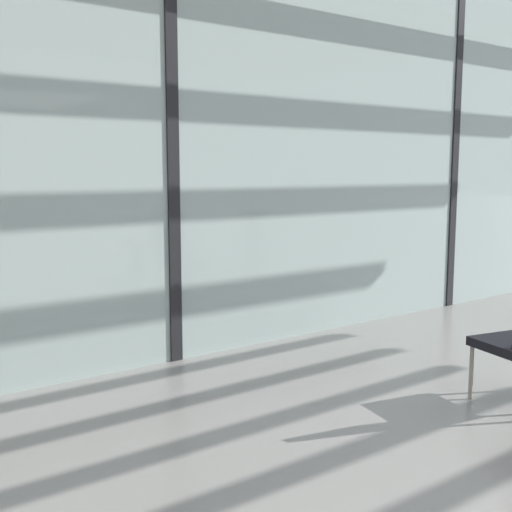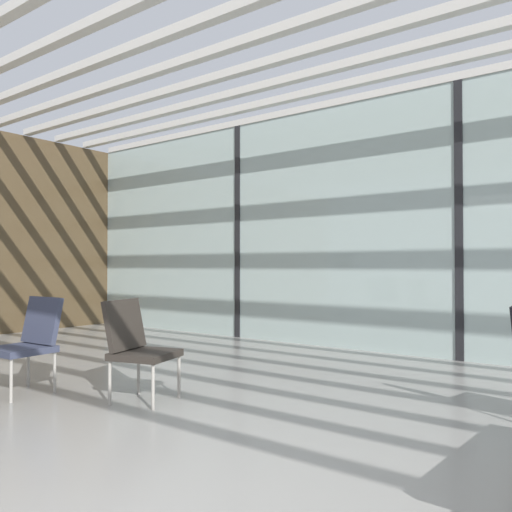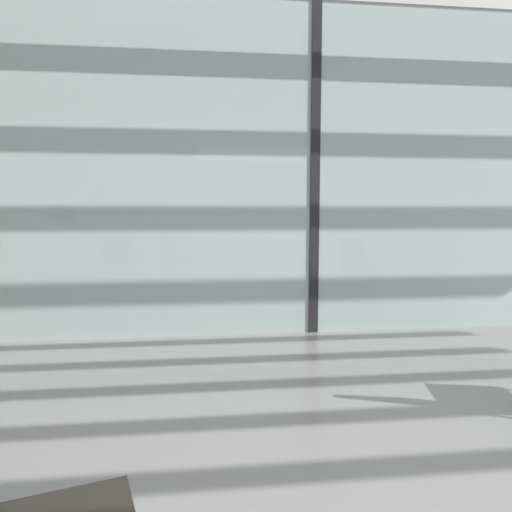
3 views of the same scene
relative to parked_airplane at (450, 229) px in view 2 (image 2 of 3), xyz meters
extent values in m
cube|color=#A3B7B2|center=(1.72, -5.48, -0.28)|extent=(14.00, 0.08, 3.46)
cube|color=black|center=(-1.78, -5.48, -0.28)|extent=(0.10, 0.12, 3.46)
cube|color=black|center=(1.72, -5.48, -0.28)|extent=(0.10, 0.12, 3.46)
cube|color=beige|center=(1.72, -7.28, 1.50)|extent=(13.72, 0.12, 0.10)
cube|color=beige|center=(1.72, -6.68, 1.50)|extent=(13.72, 0.12, 0.10)
cube|color=beige|center=(1.72, -6.08, 1.50)|extent=(13.72, 0.12, 0.10)
cube|color=beige|center=(1.72, -5.48, 1.50)|extent=(13.72, 0.12, 0.10)
ellipsoid|color=silver|center=(0.29, 0.00, 0.00)|extent=(10.38, 4.01, 4.01)
sphere|color=gray|center=(-4.49, 0.00, 0.00)|extent=(2.20, 2.20, 2.20)
sphere|color=black|center=(-2.57, -1.84, 0.30)|extent=(0.28, 0.28, 0.28)
sphere|color=black|center=(-1.67, -1.84, 0.30)|extent=(0.28, 0.28, 0.28)
sphere|color=black|center=(-0.77, -1.84, 0.30)|extent=(0.28, 0.28, 0.28)
sphere|color=black|center=(0.13, -1.84, 0.30)|extent=(0.28, 0.28, 0.28)
cube|color=#28231E|center=(0.10, -9.10, -1.60)|extent=(0.59, 0.59, 0.06)
cube|color=#28231E|center=(-0.11, -9.16, -1.35)|extent=(0.27, 0.50, 0.44)
cylinder|color=gray|center=(0.36, -9.24, -1.82)|extent=(0.03, 0.03, 0.37)
cylinder|color=gray|center=(0.24, -8.84, -1.82)|extent=(0.03, 0.03, 0.37)
cylinder|color=gray|center=(-0.05, -9.36, -1.82)|extent=(0.03, 0.03, 0.37)
cylinder|color=gray|center=(-0.16, -8.95, -1.82)|extent=(0.03, 0.03, 0.37)
cube|color=#33384C|center=(-1.01, -9.61, -1.60)|extent=(0.50, 0.50, 0.06)
cube|color=#33384C|center=(-1.02, -9.40, -1.35)|extent=(0.49, 0.16, 0.44)
cylinder|color=gray|center=(-0.79, -9.81, -1.82)|extent=(0.03, 0.03, 0.37)
cylinder|color=gray|center=(-1.23, -9.41, -1.82)|extent=(0.03, 0.03, 0.37)
cylinder|color=gray|center=(-0.81, -9.39, -1.82)|extent=(0.03, 0.03, 0.37)
camera|label=1|loc=(-0.70, -9.89, -0.47)|focal=44.65mm
camera|label=2|loc=(3.54, -12.09, -0.84)|focal=36.32mm
camera|label=3|loc=(0.53, -10.33, -0.67)|focal=32.33mm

